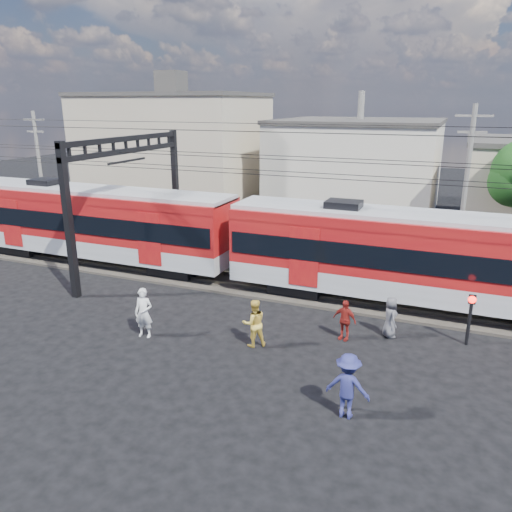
{
  "coord_description": "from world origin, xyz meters",
  "views": [
    {
      "loc": [
        5.73,
        -13.1,
        8.54
      ],
      "look_at": [
        -1.71,
        5.0,
        2.5
      ],
      "focal_mm": 35.0,
      "sensor_mm": 36.0,
      "label": 1
    }
  ],
  "objects_px": {
    "pedestrian_c": "(348,386)",
    "crossing_signal": "(471,310)",
    "pedestrian_a": "(144,313)",
    "commuter_train": "(422,255)"
  },
  "relations": [
    {
      "from": "commuter_train",
      "to": "pedestrian_c",
      "type": "distance_m",
      "value": 9.02
    },
    {
      "from": "pedestrian_c",
      "to": "crossing_signal",
      "type": "distance_m",
      "value": 6.82
    },
    {
      "from": "pedestrian_c",
      "to": "commuter_train",
      "type": "bearing_deg",
      "value": -94.93
    },
    {
      "from": "pedestrian_a",
      "to": "crossing_signal",
      "type": "xyz_separation_m",
      "value": [
        11.35,
        3.93,
        0.4
      ]
    },
    {
      "from": "crossing_signal",
      "to": "pedestrian_a",
      "type": "bearing_deg",
      "value": -160.89
    },
    {
      "from": "pedestrian_c",
      "to": "crossing_signal",
      "type": "bearing_deg",
      "value": -115.15
    },
    {
      "from": "pedestrian_c",
      "to": "crossing_signal",
      "type": "relative_size",
      "value": 0.99
    },
    {
      "from": "commuter_train",
      "to": "pedestrian_a",
      "type": "bearing_deg",
      "value": -144.22
    },
    {
      "from": "pedestrian_c",
      "to": "pedestrian_a",
      "type": "bearing_deg",
      "value": -12.09
    },
    {
      "from": "pedestrian_c",
      "to": "crossing_signal",
      "type": "height_order",
      "value": "crossing_signal"
    }
  ]
}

